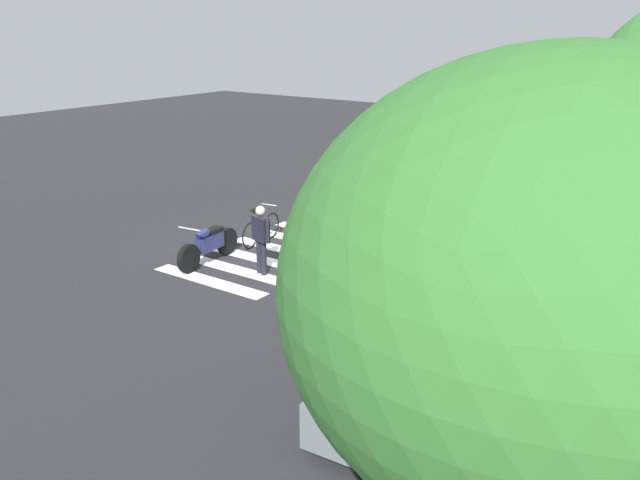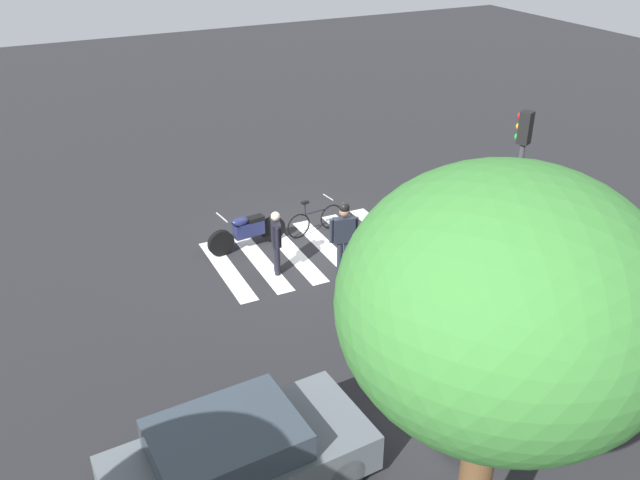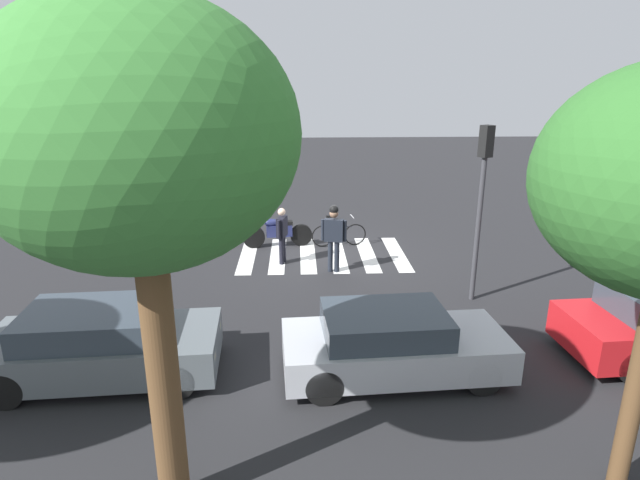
% 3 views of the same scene
% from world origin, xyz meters
% --- Properties ---
extents(ground_plane, '(60.00, 60.00, 0.00)m').
position_xyz_m(ground_plane, '(0.00, 0.00, 0.00)').
color(ground_plane, '#232326').
extents(police_motorcycle, '(2.18, 0.62, 1.06)m').
position_xyz_m(police_motorcycle, '(1.37, -0.86, 0.47)').
color(police_motorcycle, black).
rests_on(police_motorcycle, ground_plane).
extents(leaning_bicycle, '(1.73, 0.46, 1.01)m').
position_xyz_m(leaning_bicycle, '(-0.55, -0.83, 0.38)').
color(leaning_bicycle, black).
rests_on(leaning_bicycle, ground_plane).
extents(officer_on_foot, '(0.32, 0.64, 1.63)m').
position_xyz_m(officer_on_foot, '(1.19, 0.66, 0.92)').
color(officer_on_foot, black).
rests_on(officer_on_foot, ground_plane).
extents(officer_by_motorcycle, '(0.68, 0.31, 1.88)m').
position_xyz_m(officer_by_motorcycle, '(-0.23, 1.39, 1.11)').
color(officer_by_motorcycle, '#1E232D').
rests_on(officer_by_motorcycle, ground_plane).
extents(crosswalk_stripes, '(4.95, 3.19, 0.01)m').
position_xyz_m(crosswalk_stripes, '(0.00, 0.00, 0.00)').
color(crosswalk_stripes, silver).
rests_on(crosswalk_stripes, ground_plane).
extents(car_silver_sedan, '(4.09, 1.96, 1.25)m').
position_xyz_m(car_silver_sedan, '(-0.93, 6.60, 0.61)').
color(car_silver_sedan, black).
rests_on(car_silver_sedan, ground_plane).
extents(car_grey_coupe, '(4.12, 2.06, 1.32)m').
position_xyz_m(car_grey_coupe, '(4.26, 6.44, 0.64)').
color(car_grey_coupe, black).
rests_on(car_grey_coupe, ground_plane).
extents(traffic_light_pole, '(0.32, 0.36, 4.14)m').
position_xyz_m(traffic_light_pole, '(-3.45, 3.37, 2.79)').
color(traffic_light_pole, '#38383D').
rests_on(traffic_light_pole, ground_plane).
extents(street_tree_far, '(3.33, 3.33, 6.06)m').
position_xyz_m(street_tree_far, '(2.34, 9.44, 4.60)').
color(street_tree_far, brown).
rests_on(street_tree_far, ground_plane).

